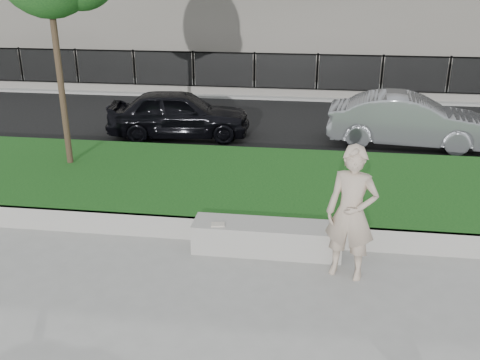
# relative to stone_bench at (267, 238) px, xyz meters

# --- Properties ---
(ground) EXTENTS (90.00, 90.00, 0.00)m
(ground) POSITION_rel_stone_bench_xyz_m (-0.89, -0.80, -0.24)
(ground) COLOR gray
(ground) RESTS_ON ground
(grass_bank) EXTENTS (34.00, 4.00, 0.40)m
(grass_bank) POSITION_rel_stone_bench_xyz_m (-0.89, 2.20, -0.04)
(grass_bank) COLOR #0D3511
(grass_bank) RESTS_ON ground
(grass_kerb) EXTENTS (34.00, 0.08, 0.40)m
(grass_kerb) POSITION_rel_stone_bench_xyz_m (-0.89, 0.24, -0.04)
(grass_kerb) COLOR gray
(grass_kerb) RESTS_ON ground
(street) EXTENTS (34.00, 7.00, 0.04)m
(street) POSITION_rel_stone_bench_xyz_m (-0.89, 7.70, -0.22)
(street) COLOR black
(street) RESTS_ON ground
(far_pavement) EXTENTS (34.00, 3.00, 0.12)m
(far_pavement) POSITION_rel_stone_bench_xyz_m (-0.89, 12.20, -0.18)
(far_pavement) COLOR gray
(far_pavement) RESTS_ON ground
(iron_fence) EXTENTS (32.00, 0.30, 1.50)m
(iron_fence) POSITION_rel_stone_bench_xyz_m (-0.89, 11.20, 0.30)
(iron_fence) COLOR slate
(iron_fence) RESTS_ON far_pavement
(stone_bench) EXTENTS (2.37, 0.59, 0.49)m
(stone_bench) POSITION_rel_stone_bench_xyz_m (0.00, 0.00, 0.00)
(stone_bench) COLOR gray
(stone_bench) RESTS_ON ground
(man) EXTENTS (0.84, 0.67, 2.01)m
(man) POSITION_rel_stone_bench_xyz_m (1.25, -0.55, 0.76)
(man) COLOR #BEA892
(man) RESTS_ON ground
(book) EXTENTS (0.23, 0.19, 0.02)m
(book) POSITION_rel_stone_bench_xyz_m (-0.77, -0.15, 0.25)
(book) COLOR beige
(book) RESTS_ON stone_bench
(car_dark) EXTENTS (3.93, 1.96, 1.29)m
(car_dark) POSITION_rel_stone_bench_xyz_m (-2.92, 5.97, 0.44)
(car_dark) COLOR black
(car_dark) RESTS_ON street
(car_silver) EXTENTS (4.12, 1.76, 1.32)m
(car_silver) POSITION_rel_stone_bench_xyz_m (3.05, 6.04, 0.46)
(car_silver) COLOR gray
(car_silver) RESTS_ON street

